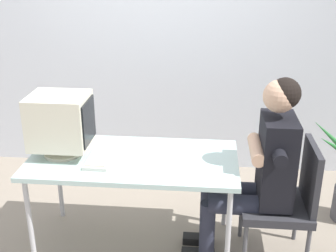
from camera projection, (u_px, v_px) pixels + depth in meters
The scene contains 7 objects.
ground_plane at pixel (136, 243), 3.36m from camera, with size 12.00×12.00×0.00m, color gray.
wall_back at pixel (188, 18), 4.06m from camera, with size 8.00×0.10×3.00m, color silver.
desk at pixel (133, 164), 3.10m from camera, with size 1.47×0.74×0.72m.
crt_monitor at pixel (60, 122), 3.04m from camera, with size 0.41×0.34×0.44m.
keyboard at pixel (102, 154), 3.10m from camera, with size 0.17×0.46×0.03m.
office_chair at pixel (286, 198), 3.04m from camera, with size 0.47×0.47×0.89m.
person_seated at pixel (260, 165), 2.97m from camera, with size 0.74×0.57×1.34m.
Camera 1 is at (0.51, -2.74, 2.08)m, focal length 46.88 mm.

